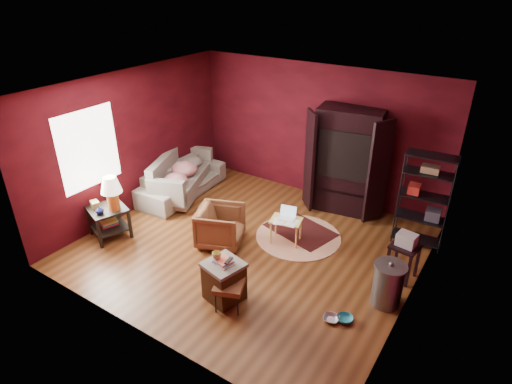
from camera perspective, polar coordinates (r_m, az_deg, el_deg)
room at (r=7.02m, az=-1.23°, el=2.33°), size 5.54×5.04×2.84m
sofa at (r=9.40m, az=-9.88°, el=2.10°), size 0.78×2.22×0.85m
armchair at (r=7.60m, az=-4.76°, el=-4.33°), size 0.94×0.97×0.78m
pet_bowl_steel at (r=6.30m, az=10.05°, el=-15.72°), size 0.23×0.09×0.22m
pet_bowl_turquoise at (r=6.32m, az=11.83°, el=-15.71°), size 0.24×0.10×0.23m
vase at (r=7.95m, az=-20.13°, el=-2.30°), size 0.19×0.20×0.15m
mug at (r=6.20m, az=-5.28°, el=-8.30°), size 0.15×0.13×0.13m
side_table at (r=8.02m, az=-18.92°, el=-1.21°), size 0.79×0.79×1.22m
sofa_cushions at (r=9.43m, az=-10.09°, el=2.05°), size 1.44×2.13×0.83m
hamper at (r=6.43m, az=-4.28°, el=-11.65°), size 0.62×0.62×0.72m
footstool at (r=6.27m, az=-3.61°, el=-12.47°), size 0.53×0.53×0.42m
rug_round at (r=7.99m, az=5.65°, el=-5.91°), size 1.95×1.95×0.01m
rug_oriental at (r=8.17m, az=5.93°, el=-5.03°), size 1.41×1.11×0.01m
laptop_desk at (r=7.62m, az=4.05°, el=-3.98°), size 0.61×0.52×0.67m
tv_armoire at (r=8.57m, az=11.98°, el=4.29°), size 1.65×1.03×2.11m
wire_shelving at (r=7.86m, az=21.65°, el=-0.61°), size 0.87×0.44×1.71m
small_stand at (r=7.04m, az=19.32°, el=-6.72°), size 0.45×0.45×0.81m
trash_can at (r=6.60m, az=17.16°, el=-11.65°), size 0.47×0.47×0.73m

